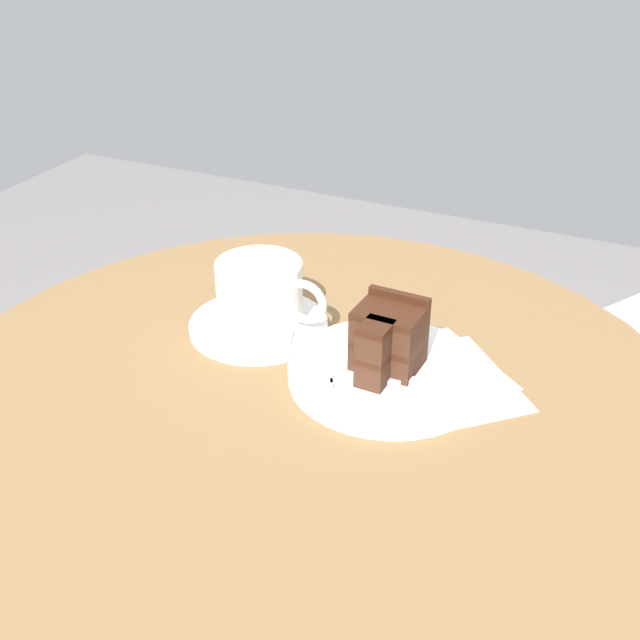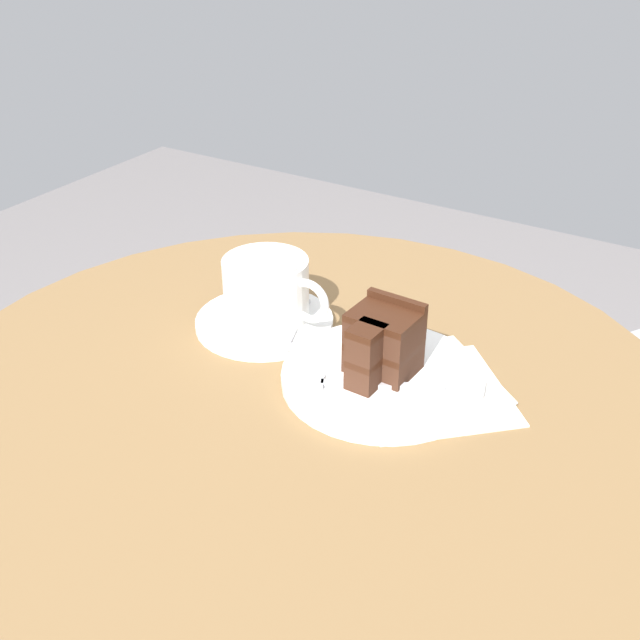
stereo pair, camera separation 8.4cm
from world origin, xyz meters
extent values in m
cylinder|color=brown|center=(0.00, 0.00, 0.71)|extent=(0.78, 0.78, 0.03)
cylinder|color=#B7B7BC|center=(0.00, 0.00, 0.35)|extent=(0.07, 0.07, 0.67)
cylinder|color=white|center=(-0.10, 0.09, 0.73)|extent=(0.16, 0.16, 0.01)
cylinder|color=white|center=(-0.10, 0.10, 0.77)|extent=(0.10, 0.10, 0.07)
cylinder|color=beige|center=(-0.10, 0.10, 0.80)|extent=(0.09, 0.09, 0.00)
torus|color=white|center=(-0.05, 0.10, 0.77)|extent=(0.05, 0.01, 0.05)
cube|color=#B7B7BC|center=(-0.06, 0.10, 0.74)|extent=(0.04, 0.09, 0.00)
ellipsoid|color=#B7B7BC|center=(-0.05, 0.05, 0.74)|extent=(0.02, 0.02, 0.00)
cylinder|color=white|center=(0.07, 0.06, 0.73)|extent=(0.20, 0.20, 0.01)
cube|color=#422619|center=(0.06, 0.06, 0.75)|extent=(0.07, 0.06, 0.03)
cube|color=#422619|center=(0.06, 0.03, 0.75)|extent=(0.03, 0.04, 0.03)
cube|color=#381C0F|center=(0.06, 0.06, 0.77)|extent=(0.07, 0.06, 0.01)
cube|color=#381C0F|center=(0.06, 0.03, 0.77)|extent=(0.03, 0.04, 0.01)
cube|color=#422619|center=(0.06, 0.06, 0.78)|extent=(0.07, 0.06, 0.03)
cube|color=#422619|center=(0.06, 0.03, 0.78)|extent=(0.03, 0.04, 0.03)
cube|color=#381C0F|center=(0.06, 0.06, 0.80)|extent=(0.07, 0.06, 0.01)
cube|color=#381C0F|center=(0.06, 0.03, 0.80)|extent=(0.03, 0.04, 0.01)
cube|color=#381C0F|center=(0.06, 0.09, 0.77)|extent=(0.07, 0.01, 0.07)
cube|color=#B7B7BC|center=(0.08, 0.03, 0.74)|extent=(0.11, 0.06, 0.00)
cube|color=#B7B7BC|center=(0.01, 0.00, 0.74)|extent=(0.04, 0.04, 0.00)
cube|color=silver|center=(0.12, 0.07, 0.73)|extent=(0.20, 0.20, 0.00)
cube|color=silver|center=(0.10, 0.08, 0.73)|extent=(0.19, 0.19, 0.00)
cylinder|color=#9E9EA3|center=(0.12, 0.62, 0.21)|extent=(0.02, 0.02, 0.43)
camera|label=1|loc=(0.29, -0.59, 1.19)|focal=45.00mm
camera|label=2|loc=(0.36, -0.55, 1.19)|focal=45.00mm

